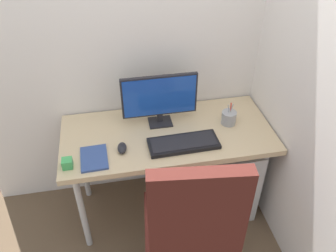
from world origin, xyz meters
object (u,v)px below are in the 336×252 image
Objects in this scene: filing_cabinet at (223,174)px; keyboard at (184,143)px; notebook at (94,158)px; desk_clamp_accessory at (67,163)px; monitor at (160,98)px; office_chair at (191,230)px; mouse at (122,148)px; pen_holder at (229,118)px.

keyboard reaches higher than filing_cabinet.
notebook is (-0.89, -0.12, 0.43)m from filing_cabinet.
desk_clamp_accessory is (-0.70, -0.06, 0.01)m from keyboard.
notebook is at bearing -147.35° from monitor.
desk_clamp_accessory reaches higher than notebook.
office_chair reaches higher than desk_clamp_accessory.
mouse is at bearing 176.88° from keyboard.
filing_cabinet is 0.85m from mouse.
notebook is at bearing -171.98° from filing_cabinet.
mouse is 0.33m from desk_clamp_accessory.
mouse reaches higher than notebook.
keyboard is 0.38m from mouse.
monitor is at bearing 46.74° from mouse.
office_chair is 7.63× the size of pen_holder.
office_chair reaches higher than keyboard.
pen_holder is at bearing 12.26° from desk_clamp_accessory.
pen_holder is (0.01, 0.06, 0.47)m from filing_cabinet.
mouse is (-0.28, -0.24, -0.18)m from monitor.
filing_cabinet is at bearing 56.85° from office_chair.
filing_cabinet is 6.33× the size of mouse.
mouse is 1.66× the size of desk_clamp_accessory.
monitor is (-0.44, 0.16, 0.62)m from filing_cabinet.
pen_holder is (0.42, 0.69, 0.18)m from office_chair.
monitor is at bearing 111.51° from keyboard.
keyboard is 7.47× the size of desk_clamp_accessory.
filing_cabinet is at bearing 11.90° from mouse.
filing_cabinet is 10.48× the size of desk_clamp_accessory.
pen_holder is 1.08m from desk_clamp_accessory.
notebook is at bearing 14.86° from desk_clamp_accessory.
monitor is 8.34× the size of desk_clamp_accessory.
desk_clamp_accessory is (-1.04, -0.16, 0.45)m from filing_cabinet.
desk_clamp_accessory is at bearing -166.94° from notebook.
monitor is 0.41m from mouse.
notebook reaches higher than filing_cabinet.
filing_cabinet is 0.56m from keyboard.
office_chair is 0.86m from monitor.
notebook is (-0.45, -0.29, -0.19)m from monitor.
mouse is at bearing 119.10° from office_chair.
office_chair is 2.40× the size of monitor.
mouse is at bearing -173.56° from filing_cabinet.
keyboard is at bearing 2.34° from mouse.
filing_cabinet is 2.87× the size of notebook.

